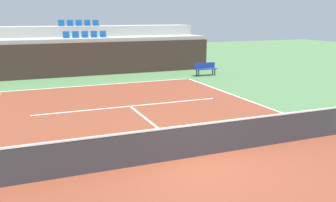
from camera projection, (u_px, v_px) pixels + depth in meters
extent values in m
plane|color=#477042|center=(194.00, 157.00, 10.37)|extent=(80.00, 80.00, 0.00)
cube|color=brown|center=(194.00, 157.00, 10.37)|extent=(11.00, 24.00, 0.01)
cube|color=white|center=(103.00, 85.00, 21.14)|extent=(11.00, 0.10, 0.00)
cube|color=white|center=(130.00, 106.00, 16.14)|extent=(8.26, 0.10, 0.00)
cube|color=white|center=(155.00, 126.00, 13.25)|extent=(0.10, 6.40, 0.00)
cube|color=#33231E|center=(90.00, 59.00, 24.18)|extent=(17.17, 0.30, 2.18)
cube|color=#9E9E99|center=(86.00, 55.00, 25.37)|extent=(17.17, 2.40, 2.42)
cube|color=#9E9E99|center=(80.00, 47.00, 27.45)|extent=(17.17, 2.40, 3.14)
cube|color=#145193|center=(67.00, 38.00, 24.63)|extent=(0.44, 0.44, 0.04)
cube|color=#145193|center=(66.00, 34.00, 24.76)|extent=(0.44, 0.04, 0.40)
cube|color=#145193|center=(76.00, 38.00, 24.86)|extent=(0.44, 0.44, 0.04)
cube|color=#145193|center=(75.00, 34.00, 24.99)|extent=(0.44, 0.04, 0.40)
cube|color=#145193|center=(85.00, 37.00, 25.09)|extent=(0.44, 0.44, 0.04)
cube|color=#145193|center=(85.00, 34.00, 25.22)|extent=(0.44, 0.04, 0.40)
cube|color=#145193|center=(95.00, 37.00, 25.32)|extent=(0.44, 0.44, 0.04)
cube|color=#145193|center=(94.00, 34.00, 25.45)|extent=(0.44, 0.04, 0.40)
cube|color=#145193|center=(104.00, 37.00, 25.55)|extent=(0.44, 0.44, 0.04)
cube|color=#145193|center=(103.00, 34.00, 25.68)|extent=(0.44, 0.04, 0.40)
cube|color=#145193|center=(62.00, 26.00, 26.62)|extent=(0.44, 0.44, 0.04)
cube|color=#145193|center=(61.00, 23.00, 26.75)|extent=(0.44, 0.04, 0.40)
cube|color=#145193|center=(71.00, 26.00, 26.86)|extent=(0.44, 0.44, 0.04)
cube|color=#145193|center=(70.00, 23.00, 26.99)|extent=(0.44, 0.04, 0.40)
cube|color=#145193|center=(79.00, 26.00, 27.09)|extent=(0.44, 0.44, 0.04)
cube|color=#145193|center=(79.00, 23.00, 27.22)|extent=(0.44, 0.04, 0.40)
cube|color=#145193|center=(88.00, 26.00, 27.32)|extent=(0.44, 0.44, 0.04)
cube|color=#145193|center=(87.00, 23.00, 27.45)|extent=(0.44, 0.04, 0.40)
cube|color=#145193|center=(96.00, 25.00, 27.55)|extent=(0.44, 0.44, 0.04)
cube|color=#145193|center=(96.00, 22.00, 27.68)|extent=(0.44, 0.04, 0.40)
cube|color=#333338|center=(195.00, 141.00, 10.26)|extent=(10.90, 0.02, 0.92)
cube|color=white|center=(195.00, 125.00, 10.15)|extent=(10.90, 0.04, 0.05)
cube|color=navy|center=(206.00, 69.00, 24.25)|extent=(1.50, 0.40, 0.05)
cube|color=navy|center=(205.00, 65.00, 24.36)|extent=(1.50, 0.04, 0.36)
cube|color=#2D2D33|center=(199.00, 73.00, 23.96)|extent=(0.06, 0.06, 0.42)
cube|color=#2D2D33|center=(215.00, 72.00, 24.40)|extent=(0.06, 0.06, 0.42)
cube|color=#2D2D33|center=(197.00, 73.00, 24.21)|extent=(0.06, 0.06, 0.42)
cube|color=#2D2D33|center=(213.00, 72.00, 24.65)|extent=(0.06, 0.06, 0.42)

